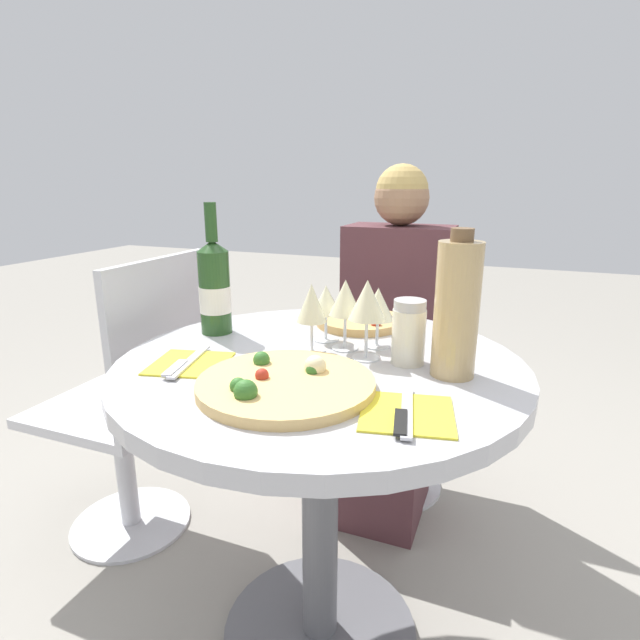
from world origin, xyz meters
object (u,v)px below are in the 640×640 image
seated_diner (390,362)px  chair_empty_side (136,408)px  tall_carafe (457,309)px  pizza_large (286,383)px  dining_table (320,431)px  chair_behind_diner (398,370)px  wine_bottle (215,287)px

seated_diner → chair_empty_side: size_ratio=1.28×
seated_diner → tall_carafe: seated_diner is taller
seated_diner → pizza_large: size_ratio=3.55×
dining_table → seated_diner: size_ratio=0.75×
seated_diner → chair_behind_diner: bearing=-90.0°
seated_diner → tall_carafe: size_ratio=4.07×
pizza_large → wine_bottle: bearing=140.6°
dining_table → chair_behind_diner: chair_behind_diner is taller
chair_empty_side → dining_table: bearing=-103.2°
pizza_large → tall_carafe: (0.27, 0.18, 0.12)m
pizza_large → tall_carafe: size_ratio=1.15×
chair_empty_side → wine_bottle: (0.36, -0.07, 0.42)m
seated_diner → wine_bottle: size_ratio=3.63×
chair_behind_diner → seated_diner: size_ratio=0.78×
chair_behind_diner → chair_empty_side: bearing=42.2°
chair_empty_side → pizza_large: (0.67, -0.33, 0.32)m
chair_empty_side → tall_carafe: tall_carafe is taller
dining_table → chair_empty_side: chair_empty_side is taller
chair_behind_diner → tall_carafe: (0.27, -0.75, 0.44)m
seated_diner → pizza_large: seated_diner is taller
seated_diner → pizza_large: bearing=89.6°
tall_carafe → pizza_large: bearing=-146.0°
chair_behind_diner → pizza_large: 0.99m
dining_table → pizza_large: size_ratio=2.65×
seated_diner → chair_empty_side: seated_diner is taller
tall_carafe → wine_bottle: bearing=172.9°
dining_table → pizza_large: (-0.00, -0.17, 0.18)m
chair_behind_diner → wine_bottle: bearing=64.9°
seated_diner → chair_empty_side: 0.82m
dining_table → chair_behind_diner: 0.78m
chair_empty_side → wine_bottle: 0.55m
dining_table → seated_diner: 0.62m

